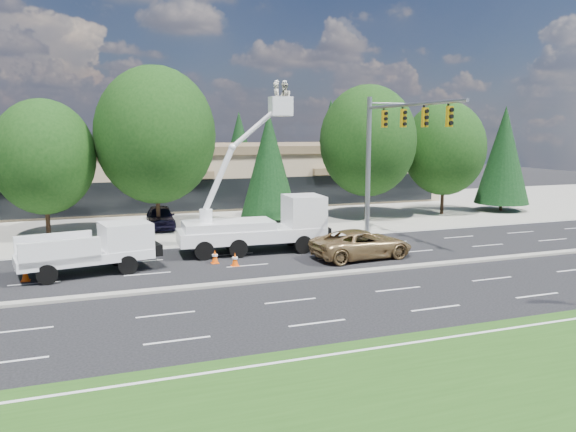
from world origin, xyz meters
name	(u,v)px	position (x,y,z in m)	size (l,w,h in m)	color
ground	(267,281)	(0.00, 0.00, 0.00)	(140.00, 140.00, 0.00)	black
concrete_apron	(190,218)	(0.00, 20.00, 0.01)	(140.00, 22.00, 0.01)	gray
grass_verge	(429,415)	(0.00, -13.00, 0.01)	(140.00, 10.00, 0.01)	#224915
road_median	(267,280)	(0.00, 0.00, 0.06)	(120.00, 0.55, 0.12)	gray
strip_mall	(170,173)	(0.00, 29.97, 2.83)	(50.40, 15.40, 5.50)	tan
tree_front_c	(44,157)	(-10.00, 15.00, 5.18)	(6.38, 6.38, 8.85)	#332114
tree_front_d	(156,135)	(-3.00, 15.00, 6.53)	(8.04, 8.04, 11.15)	#332114
tree_front_e	(269,164)	(5.00, 15.00, 4.42)	(4.18, 4.18, 8.25)	#332114
tree_front_f	(368,141)	(13.00, 15.00, 6.04)	(7.44, 7.44, 10.33)	#332114
tree_front_g	(444,148)	(20.00, 15.00, 5.40)	(6.64, 6.64, 9.22)	#332114
tree_front_h	(504,155)	(26.00, 15.00, 4.78)	(4.52, 4.52, 8.90)	#332114
tree_back_b	(117,138)	(-4.00, 42.00, 6.03)	(5.70, 5.70, 11.24)	#332114
tree_back_c	(239,147)	(10.00, 42.00, 4.87)	(4.61, 4.61, 9.08)	#332114
tree_back_d	(331,139)	(22.00, 42.00, 5.74)	(5.42, 5.42, 10.69)	#332114
signal_mast	(386,143)	(10.03, 7.04, 6.06)	(2.76, 10.16, 9.00)	gray
utility_pickup	(95,253)	(-7.32, 4.28, 0.97)	(6.48, 3.34, 2.37)	white
bucket_truck	(263,217)	(1.77, 6.17, 1.97)	(8.36, 3.00, 9.59)	white
traffic_cone_a	(25,274)	(-10.40, 3.82, 0.34)	(0.40, 0.40, 0.70)	#FF5308
traffic_cone_b	(215,257)	(-1.44, 4.29, 0.34)	(0.40, 0.40, 0.70)	#FF5308
traffic_cone_c	(235,259)	(-0.61, 3.35, 0.34)	(0.40, 0.40, 0.70)	#FF5308
traffic_cone_d	(378,246)	(7.87, 3.80, 0.34)	(0.40, 0.40, 0.70)	#FF5308
minivan	(362,244)	(6.31, 2.80, 0.78)	(2.58, 5.59, 1.55)	#9F7E4D
parked_car_west	(160,217)	(-2.75, 16.00, 0.81)	(1.90, 4.73, 1.61)	black
parked_car_east	(287,205)	(7.81, 18.89, 0.79)	(1.68, 4.82, 1.59)	black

